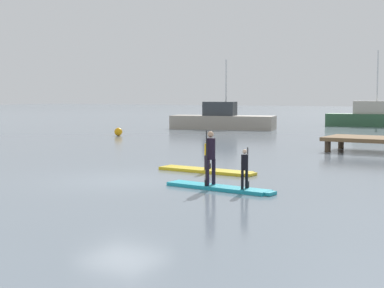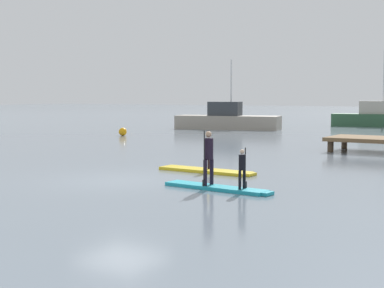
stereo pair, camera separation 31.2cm
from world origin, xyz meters
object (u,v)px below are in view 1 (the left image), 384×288
paddler_adult (210,154)px  paddler_child_solo (207,153)px  paddleboard_near (207,171)px  motor_boat_small_navy (369,117)px  fishing_boat_green_midground (222,120)px  paddler_child_front (245,167)px  mooring_buoy_near (118,132)px  paddleboard_far (220,188)px

paddler_adult → paddler_child_solo: bearing=121.2°
paddleboard_near → motor_boat_small_navy: (-2.74, 32.10, 0.72)m
fishing_boat_green_midground → motor_boat_small_navy: (8.84, 9.52, 0.06)m
motor_boat_small_navy → paddler_child_solo: bearing=-85.1°
paddler_child_front → motor_boat_small_navy: size_ratio=0.16×
motor_boat_small_navy → mooring_buoy_near: bearing=-119.3°
paddler_child_solo → motor_boat_small_navy: (-2.75, 32.09, 0.11)m
fishing_boat_green_midground → motor_boat_small_navy: bearing=47.1°
paddleboard_near → fishing_boat_green_midground: (-11.58, 22.58, 0.66)m
paddleboard_far → mooring_buoy_near: 22.17m
paddler_adult → mooring_buoy_near: bearing=135.4°
paddler_child_front → mooring_buoy_near: size_ratio=2.12×
paddler_child_front → motor_boat_small_navy: motor_boat_small_navy is taller
paddler_child_solo → mooring_buoy_near: bearing=138.0°
paddler_adult → paddler_child_front: paddler_adult is taller
fishing_boat_green_midground → motor_boat_small_navy: motor_boat_small_navy is taller
paddleboard_near → paddler_adult: paddler_adult is taller
paddleboard_near → paddleboard_far: 3.70m
paddleboard_near → motor_boat_small_navy: size_ratio=0.51×
paddler_adult → fishing_boat_green_midground: 28.89m
paddleboard_far → paddler_adult: size_ratio=2.17×
paddler_child_solo → motor_boat_small_navy: bearing=94.9°
paddleboard_near → mooring_buoy_near: 18.54m
mooring_buoy_near → paddler_adult: bearing=-44.6°
paddleboard_far → motor_boat_small_navy: bearing=97.9°
paddler_child_solo → paddler_child_front: 4.25m
paddler_child_solo → paddler_adult: bearing=-58.8°
paddleboard_near → paddler_child_solo: 0.62m
paddleboard_far → paddler_adult: (-0.31, 0.02, 0.92)m
fishing_boat_green_midground → mooring_buoy_near: 10.42m
fishing_boat_green_midground → paddler_child_front: bearing=-60.5°
paddleboard_far → fishing_boat_green_midground: (-13.73, 25.60, 0.66)m
paddler_child_solo → paddleboard_far: 3.76m
fishing_boat_green_midground → paddleboard_far: bearing=-61.8°
paddleboard_near → mooring_buoy_near: size_ratio=6.88×
paddler_child_front → paddleboard_near: bearing=133.9°
fishing_boat_green_midground → paddler_adult: bearing=-62.3°
paddleboard_near → fishing_boat_green_midground: 25.39m
paddleboard_near → fishing_boat_green_midground: fishing_boat_green_midground is taller
paddleboard_far → fishing_boat_green_midground: bearing=118.2°
paddler_child_solo → paddler_child_front: (2.94, -3.07, 0.04)m
paddler_adult → motor_boat_small_navy: size_ratio=0.22×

